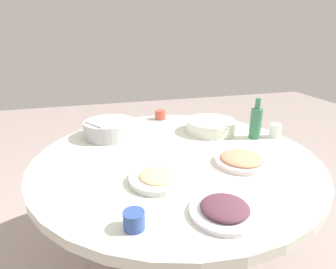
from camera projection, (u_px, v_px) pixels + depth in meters
ground at (175, 269)px, 1.61m from camera, size 8.00×8.00×0.00m
round_dining_table at (176, 176)px, 1.39m from camera, size 1.35×1.35×0.72m
rice_bowl at (110, 128)px, 1.57m from camera, size 0.28×0.28×0.10m
soup_bowl at (211, 126)px, 1.65m from camera, size 0.29×0.32×0.07m
dish_shrimp at (242, 160)px, 1.26m from camera, size 0.24×0.24×0.04m
dish_noodles at (158, 178)px, 1.11m from camera, size 0.24×0.24×0.04m
dish_eggplant at (225, 210)px, 0.91m from camera, size 0.23×0.23×0.05m
green_bottle at (256, 122)px, 1.53m from camera, size 0.06×0.06×0.23m
tea_cup_near at (275, 131)px, 1.57m from camera, size 0.06×0.06×0.07m
tea_cup_far at (160, 115)px, 1.88m from camera, size 0.07×0.07×0.06m
tea_cup_side at (134, 220)px, 0.84m from camera, size 0.07×0.07×0.06m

